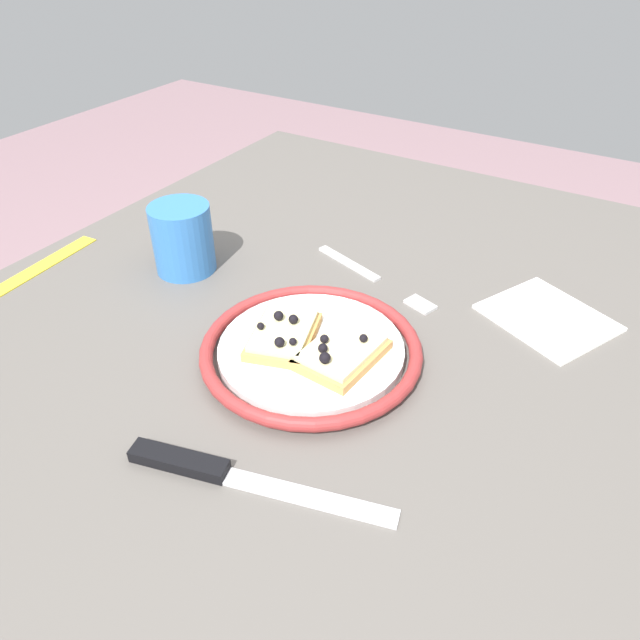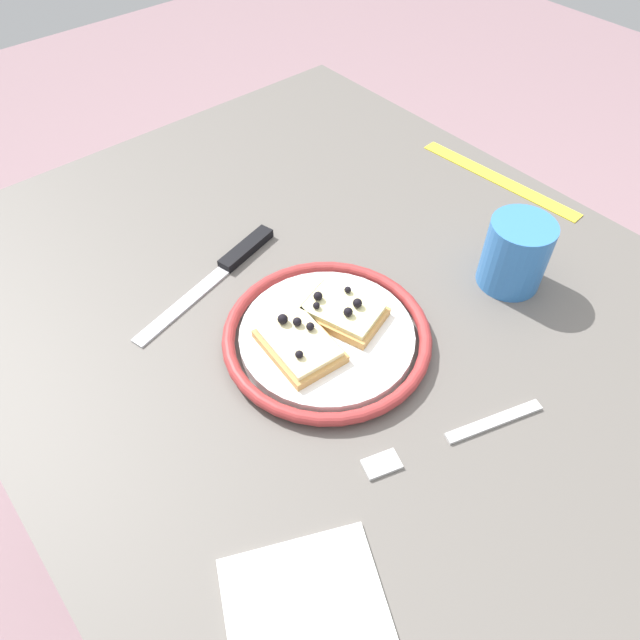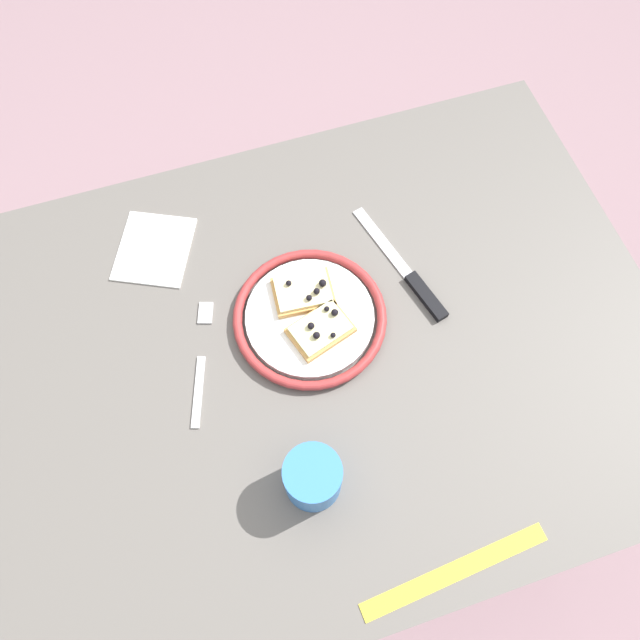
% 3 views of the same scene
% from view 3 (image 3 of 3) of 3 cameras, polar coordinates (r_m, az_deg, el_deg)
% --- Properties ---
extents(ground_plane, '(6.00, 6.00, 0.00)m').
position_cam_3_polar(ground_plane, '(1.67, -0.87, -12.56)').
color(ground_plane, gray).
extents(dining_table, '(1.12, 0.80, 0.77)m').
position_cam_3_polar(dining_table, '(1.03, -1.38, -5.14)').
color(dining_table, '#5B5651').
rests_on(dining_table, ground_plane).
extents(plate, '(0.24, 0.24, 0.02)m').
position_cam_3_polar(plate, '(0.94, -0.96, 0.26)').
color(plate, white).
rests_on(plate, dining_table).
extents(pizza_slice_near, '(0.11, 0.09, 0.03)m').
position_cam_3_polar(pizza_slice_near, '(0.92, 0.06, -0.87)').
color(pizza_slice_near, tan).
rests_on(pizza_slice_near, plate).
extents(pizza_slice_far, '(0.10, 0.07, 0.03)m').
position_cam_3_polar(pizza_slice_far, '(0.95, -1.54, 2.64)').
color(pizza_slice_far, tan).
rests_on(pizza_slice_far, plate).
extents(knife, '(0.08, 0.24, 0.01)m').
position_cam_3_polar(knife, '(0.99, 8.72, 3.60)').
color(knife, silver).
rests_on(knife, dining_table).
extents(fork, '(0.08, 0.20, 0.00)m').
position_cam_3_polar(fork, '(0.94, -10.99, -3.78)').
color(fork, silver).
rests_on(fork, dining_table).
extents(cup, '(0.08, 0.08, 0.09)m').
position_cam_3_polar(cup, '(0.84, -0.67, -14.48)').
color(cup, '#3372BF').
rests_on(cup, dining_table).
extents(measuring_tape, '(0.27, 0.04, 0.00)m').
position_cam_3_polar(measuring_tape, '(0.89, 12.43, -21.88)').
color(measuring_tape, yellow).
rests_on(measuring_tape, dining_table).
extents(napkin, '(0.16, 0.17, 0.00)m').
position_cam_3_polar(napkin, '(1.05, -15.16, 6.40)').
color(napkin, white).
rests_on(napkin, dining_table).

